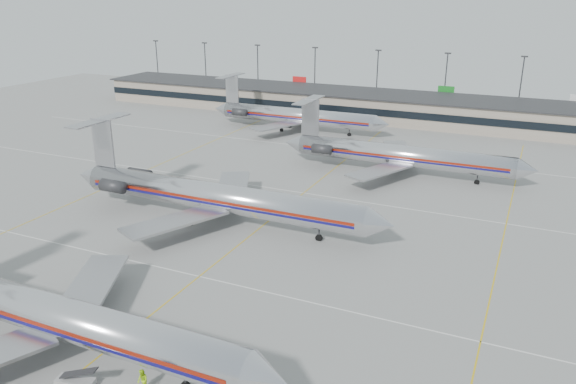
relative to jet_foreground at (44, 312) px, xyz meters
The scene contains 10 objects.
ground 8.97m from the jet_foreground, 50.99° to the left, with size 260.00×260.00×0.00m, color gray.
apron_markings 17.58m from the jet_foreground, 72.40° to the left, with size 160.00×0.15×0.02m, color silver.
terminal 104.54m from the jet_foreground, 87.14° to the left, with size 162.00×17.00×6.25m.
light_mast_row 118.66m from the jet_foreground, 87.48° to the left, with size 163.60×0.40×15.28m.
jet_foreground is the anchor object (origin of this frame).
jet_second_row 30.85m from the jet_foreground, 93.18° to the left, with size 48.67×28.66×12.74m.
jet_third_row 64.07m from the jet_foreground, 75.65° to the left, with size 43.55×26.79×11.91m.
jet_back_row 85.35m from the jet_foreground, 98.94° to the left, with size 42.66×26.24×11.67m.
belt_loader 7.63m from the jet_foreground, 27.22° to the right, with size 3.84×1.77×1.97m.
ramp_worker_far 11.92m from the jet_foreground, ahead, with size 0.95×0.74×1.95m, color #ACE415.
Camera 1 is at (31.88, -36.52, 29.97)m, focal length 35.00 mm.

